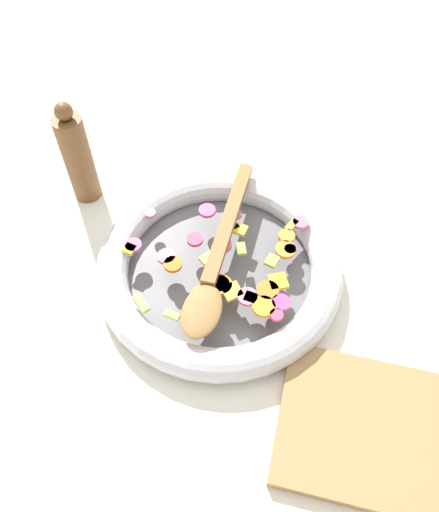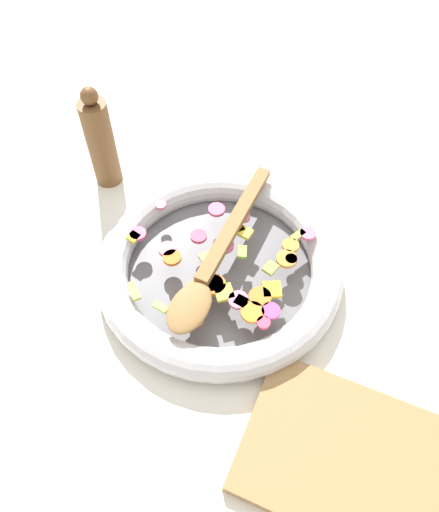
% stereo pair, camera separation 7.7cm
% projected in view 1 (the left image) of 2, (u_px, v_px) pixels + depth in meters
% --- Properties ---
extents(ground_plane, '(4.00, 4.00, 0.00)m').
position_uv_depth(ground_plane, '(219.00, 274.00, 0.81)').
color(ground_plane, silver).
extents(skillet, '(0.39, 0.39, 0.05)m').
position_uv_depth(skillet, '(219.00, 266.00, 0.79)').
color(skillet, slate).
rests_on(skillet, ground_plane).
extents(chopped_vegetables, '(0.28, 0.25, 0.01)m').
position_uv_depth(chopped_vegetables, '(230.00, 268.00, 0.75)').
color(chopped_vegetables, orange).
rests_on(chopped_vegetables, skillet).
extents(wooden_spoon, '(0.06, 0.34, 0.01)m').
position_uv_depth(wooden_spoon, '(216.00, 261.00, 0.75)').
color(wooden_spoon, olive).
rests_on(wooden_spoon, chopped_vegetables).
extents(pepper_mill, '(0.05, 0.05, 0.20)m').
position_uv_depth(pepper_mill, '(77.00, 157.00, 0.84)').
color(pepper_mill, brown).
rests_on(pepper_mill, ground_plane).
extents(cutting_board, '(0.27, 0.20, 0.02)m').
position_uv_depth(cutting_board, '(381.00, 432.00, 0.65)').
color(cutting_board, '#9E7547').
rests_on(cutting_board, ground_plane).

